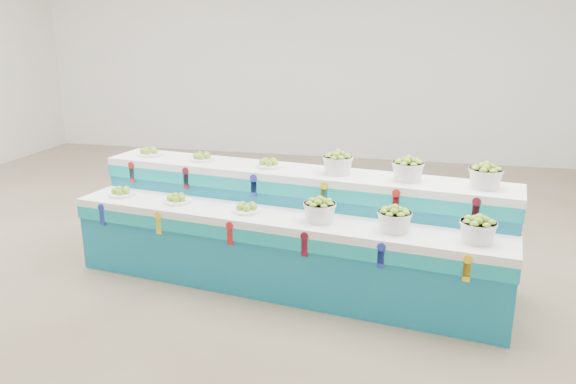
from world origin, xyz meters
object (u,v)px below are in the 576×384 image
object	(u,v)px
plate_upper_mid	(202,156)
basket_upper_right	(486,176)
display_stand	(288,229)
basket_lower_left	(320,210)

from	to	relation	value
plate_upper_mid	basket_upper_right	size ratio (longest dim) A/B	0.91
display_stand	plate_upper_mid	bearing A→B (deg)	166.42
basket_lower_left	plate_upper_mid	world-z (taller)	plate_upper_mid
basket_lower_left	plate_upper_mid	bearing A→B (deg)	152.04
display_stand	basket_upper_right	xyz separation A→B (m)	(1.69, -0.01, 0.61)
basket_lower_left	basket_upper_right	xyz separation A→B (m)	(1.34, 0.30, 0.30)
plate_upper_mid	display_stand	bearing A→B (deg)	-22.23
basket_lower_left	plate_upper_mid	size ratio (longest dim) A/B	1.09
display_stand	basket_lower_left	distance (m)	0.56
basket_lower_left	display_stand	bearing A→B (deg)	138.82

